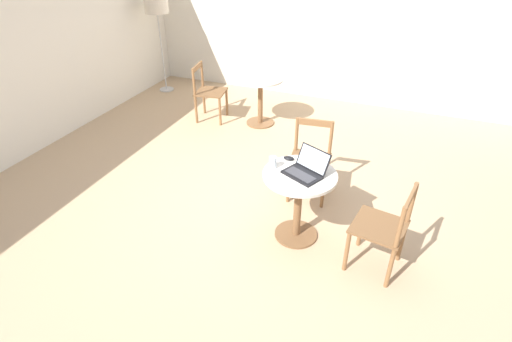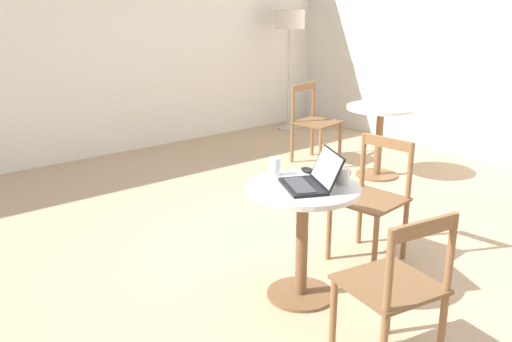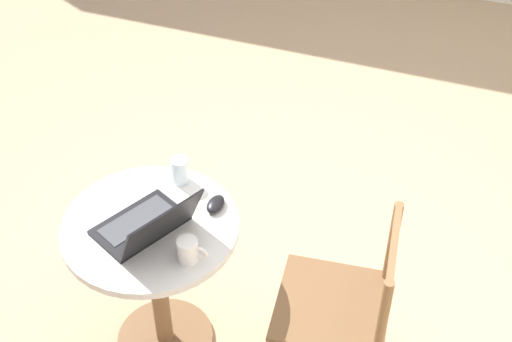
# 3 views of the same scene
# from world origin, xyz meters

# --- Properties ---
(ground_plane) EXTENTS (16.00, 16.00, 0.00)m
(ground_plane) POSITION_xyz_m (0.00, 0.00, 0.00)
(ground_plane) COLOR tan
(wall_back) EXTENTS (9.40, 0.06, 2.70)m
(wall_back) POSITION_xyz_m (0.00, 3.23, 1.35)
(wall_back) COLOR silver
(wall_back) RESTS_ON ground_plane
(cafe_table_near) EXTENTS (0.65, 0.65, 0.70)m
(cafe_table_near) POSITION_xyz_m (-0.31, -0.42, 0.51)
(cafe_table_near) COLOR brown
(cafe_table_near) RESTS_ON ground_plane
(cafe_table_mid) EXTENTS (0.65, 0.65, 0.70)m
(cafe_table_mid) POSITION_xyz_m (1.88, 0.81, 0.51)
(cafe_table_mid) COLOR brown
(cafe_table_mid) RESTS_ON ground_plane
(chair_near_front) EXTENTS (0.48, 0.48, 0.82)m
(chair_near_front) POSITION_xyz_m (-0.43, -1.19, 0.42)
(chair_near_front) COLOR brown
(chair_near_front) RESTS_ON ground_plane
(chair_near_right) EXTENTS (0.46, 0.46, 0.82)m
(chair_near_right) POSITION_xyz_m (0.42, -0.33, 0.42)
(chair_near_right) COLOR brown
(chair_near_right) RESTS_ON ground_plane
(chair_mid_back) EXTENTS (0.48, 0.48, 0.82)m
(chair_mid_back) POSITION_xyz_m (1.74, 1.58, 0.42)
(chair_mid_back) COLOR brown
(chair_mid_back) RESTS_ON ground_plane
(floor_lamp) EXTENTS (0.38, 0.38, 1.53)m
(floor_lamp) POSITION_xyz_m (2.52, 2.85, 1.35)
(floor_lamp) COLOR #B7B7B7
(floor_lamp) RESTS_ON ground_plane
(laptop) EXTENTS (0.40, 0.41, 0.20)m
(laptop) POSITION_xyz_m (-0.29, -0.46, 0.74)
(laptop) COLOR black
(laptop) RESTS_ON cafe_table_near
(mouse) EXTENTS (0.06, 0.10, 0.03)m
(mouse) POSITION_xyz_m (-0.11, -0.25, 0.72)
(mouse) COLOR black
(mouse) RESTS_ON cafe_table_near
(mug) EXTENTS (0.11, 0.07, 0.09)m
(mug) POSITION_xyz_m (-0.10, -0.53, 0.75)
(mug) COLOR silver
(mug) RESTS_ON cafe_table_near
(drinking_glass) EXTENTS (0.07, 0.07, 0.11)m
(drinking_glass) POSITION_xyz_m (-0.30, -0.16, 0.75)
(drinking_glass) COLOR silver
(drinking_glass) RESTS_ON cafe_table_near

